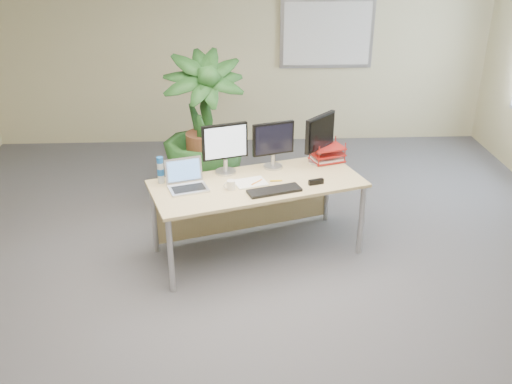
{
  "coord_description": "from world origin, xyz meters",
  "views": [
    {
      "loc": [
        -0.17,
        -4.0,
        2.96
      ],
      "look_at": [
        0.04,
        0.35,
        0.88
      ],
      "focal_mm": 40.0,
      "sensor_mm": 36.0,
      "label": 1
    }
  ],
  "objects_px": {
    "monitor_left": "(225,145)",
    "desk": "(253,193)",
    "floor_plant": "(204,144)",
    "monitor_right": "(273,142)",
    "laptop": "(186,181)"
  },
  "relations": [
    {
      "from": "desk",
      "to": "monitor_right",
      "type": "distance_m",
      "value": 0.53
    },
    {
      "from": "laptop",
      "to": "floor_plant",
      "type": "bearing_deg",
      "value": 83.53
    },
    {
      "from": "floor_plant",
      "to": "monitor_right",
      "type": "bearing_deg",
      "value": -44.37
    },
    {
      "from": "desk",
      "to": "floor_plant",
      "type": "xyz_separation_m",
      "value": [
        -0.49,
        0.93,
        0.16
      ]
    },
    {
      "from": "monitor_left",
      "to": "monitor_right",
      "type": "height_order",
      "value": "monitor_left"
    },
    {
      "from": "desk",
      "to": "floor_plant",
      "type": "bearing_deg",
      "value": 118.08
    },
    {
      "from": "monitor_right",
      "to": "laptop",
      "type": "bearing_deg",
      "value": -153.04
    },
    {
      "from": "desk",
      "to": "monitor_left",
      "type": "relative_size",
      "value": 4.3
    },
    {
      "from": "monitor_left",
      "to": "laptop",
      "type": "relative_size",
      "value": 1.18
    },
    {
      "from": "desk",
      "to": "laptop",
      "type": "relative_size",
      "value": 5.07
    },
    {
      "from": "floor_plant",
      "to": "monitor_right",
      "type": "xyz_separation_m",
      "value": [
        0.7,
        -0.68,
        0.27
      ]
    },
    {
      "from": "monitor_right",
      "to": "laptop",
      "type": "relative_size",
      "value": 1.11
    },
    {
      "from": "floor_plant",
      "to": "laptop",
      "type": "height_order",
      "value": "floor_plant"
    },
    {
      "from": "desk",
      "to": "floor_plant",
      "type": "height_order",
      "value": "floor_plant"
    },
    {
      "from": "monitor_left",
      "to": "desk",
      "type": "bearing_deg",
      "value": -27.06
    }
  ]
}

